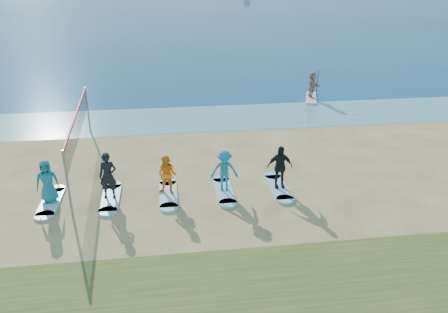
{
  "coord_description": "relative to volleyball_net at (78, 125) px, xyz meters",
  "views": [
    {
      "loc": [
        -1.24,
        -14.57,
        8.28
      ],
      "look_at": [
        1.03,
        2.0,
        1.1
      ],
      "focal_mm": 35.0,
      "sensor_mm": 36.0,
      "label": 1
    }
  ],
  "objects": [
    {
      "name": "paddleboard",
      "position": [
        13.97,
        9.21,
        -1.84
      ],
      "size": [
        1.63,
        3.07,
        0.12
      ],
      "primitive_type": "cube",
      "rotation": [
        0.0,
        0.0,
        -0.33
      ],
      "color": "silver",
      "rests_on": "ground"
    },
    {
      "name": "student_2",
      "position": [
        3.86,
        -3.63,
        -1.01
      ],
      "size": [
        0.94,
        0.84,
        1.61
      ],
      "primitive_type": "imported",
      "rotation": [
        0.0,
        0.0,
        -0.34
      ],
      "color": "orange",
      "rests_on": "surfboard_2"
    },
    {
      "name": "surfboard_0",
      "position": [
        -0.65,
        -3.63,
        -1.86
      ],
      "size": [
        0.7,
        2.2,
        0.09
      ],
      "primitive_type": "cube",
      "color": "#8DC9DA",
      "rests_on": "ground"
    },
    {
      "name": "volleyball_net",
      "position": [
        0.0,
        0.0,
        0.0
      ],
      "size": [
        0.68,
        9.07,
        2.5
      ],
      "rotation": [
        0.0,
        0.0,
        0.07
      ],
      "color": "gray",
      "rests_on": "ground"
    },
    {
      "name": "boat_offshore_b",
      "position": [
        28.37,
        110.48,
        -1.9
      ],
      "size": [
        2.9,
        6.17,
        1.46
      ],
      "primitive_type": "cube",
      "rotation": [
        0.0,
        0.0,
        -0.21
      ],
      "color": "silver",
      "rests_on": "ground"
    },
    {
      "name": "student_1",
      "position": [
        1.61,
        -3.63,
        -0.89
      ],
      "size": [
        0.72,
        0.51,
        1.85
      ],
      "primitive_type": "imported",
      "rotation": [
        0.0,
        0.0,
        -0.1
      ],
      "color": "black",
      "rests_on": "surfboard_1"
    },
    {
      "name": "paddleboarder",
      "position": [
        13.97,
        9.21,
        -0.9
      ],
      "size": [
        0.58,
        1.66,
        1.78
      ],
      "primitive_type": "imported",
      "rotation": [
        0.0,
        0.0,
        1.61
      ],
      "color": "tan",
      "rests_on": "paddleboard"
    },
    {
      "name": "surfboard_2",
      "position": [
        3.86,
        -3.63,
        -1.86
      ],
      "size": [
        0.7,
        2.2,
        0.09
      ],
      "primitive_type": "cube",
      "color": "#8DC9DA",
      "rests_on": "ground"
    },
    {
      "name": "shallow_water",
      "position": [
        5.21,
        5.93,
        -1.9
      ],
      "size": [
        600.0,
        600.0,
        0.0
      ],
      "primitive_type": "plane",
      "color": "teal",
      "rests_on": "ground"
    },
    {
      "name": "student_3",
      "position": [
        6.11,
        -3.63,
        -0.96
      ],
      "size": [
        1.16,
        0.73,
        1.71
      ],
      "primitive_type": "imported",
      "rotation": [
        0.0,
        0.0,
        -0.09
      ],
      "color": "teal",
      "rests_on": "surfboard_3"
    },
    {
      "name": "surfboard_1",
      "position": [
        1.61,
        -3.63,
        -1.86
      ],
      "size": [
        0.7,
        2.2,
        0.09
      ],
      "primitive_type": "cube",
      "color": "#8DC9DA",
      "rests_on": "ground"
    },
    {
      "name": "ground",
      "position": [
        5.21,
        -4.57,
        -1.9
      ],
      "size": [
        600.0,
        600.0,
        0.0
      ],
      "primitive_type": "plane",
      "color": "tan",
      "rests_on": "ground"
    },
    {
      "name": "surfboard_3",
      "position": [
        6.11,
        -3.63,
        -1.86
      ],
      "size": [
        0.7,
        2.2,
        0.09
      ],
      "primitive_type": "cube",
      "color": "#8DC9DA",
      "rests_on": "ground"
    },
    {
      "name": "student_0",
      "position": [
        -0.65,
        -3.63,
        -0.97
      ],
      "size": [
        0.9,
        0.66,
        1.7
      ],
      "primitive_type": "imported",
      "rotation": [
        0.0,
        0.0,
        0.16
      ],
      "color": "teal",
      "rests_on": "surfboard_0"
    },
    {
      "name": "surfboard_4",
      "position": [
        8.36,
        -3.63,
        -1.86
      ],
      "size": [
        0.7,
        2.2,
        0.09
      ],
      "primitive_type": "cube",
      "color": "#8DC9DA",
      "rests_on": "ground"
    },
    {
      "name": "student_4",
      "position": [
        8.36,
        -3.63,
        -0.93
      ],
      "size": [
        1.05,
        0.47,
        1.78
      ],
      "primitive_type": "imported",
      "rotation": [
        0.0,
        0.0,
        -0.03
      ],
      "color": "black",
      "rests_on": "surfboard_4"
    }
  ]
}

